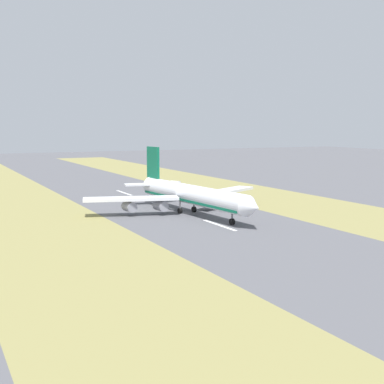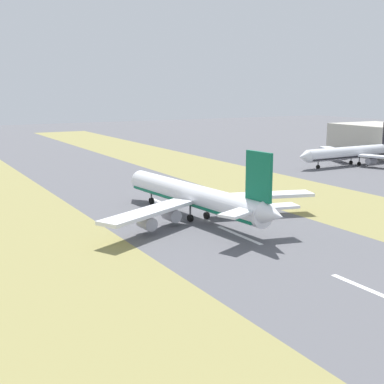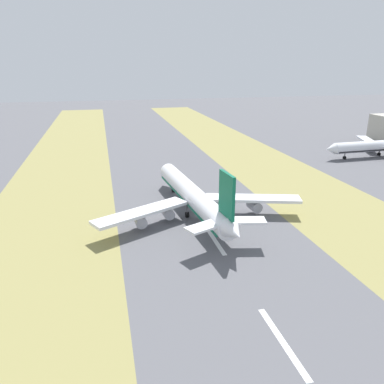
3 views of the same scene
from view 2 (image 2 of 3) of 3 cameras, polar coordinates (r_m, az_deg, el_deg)
name	(u,v)px [view 2 (image 2 of 3)]	position (r m, az deg, el deg)	size (l,w,h in m)	color
ground_plane	(203,220)	(139.73, 1.13, -2.98)	(800.00, 800.00, 0.00)	#56565B
grass_median_west	(27,244)	(124.07, -17.21, -5.30)	(40.00, 600.00, 0.01)	olive
grass_median_east	(331,202)	(166.44, 14.64, -1.05)	(40.00, 600.00, 0.01)	olive
centreline_dash_near	(371,291)	(97.16, 18.55, -9.94)	(1.20, 18.00, 0.01)	silver
centreline_dash_mid	(239,235)	(125.91, 5.02, -4.59)	(1.20, 18.00, 0.01)	silver
centreline_dash_far	(164,203)	(159.58, -3.05, -1.22)	(1.20, 18.00, 0.01)	silver
airplane_main_jet	(196,197)	(138.81, 0.45, -0.52)	(63.86, 67.22, 20.20)	white
airplane_parked_apron	(354,153)	(248.56, 16.89, 4.03)	(61.60, 58.83, 18.54)	silver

